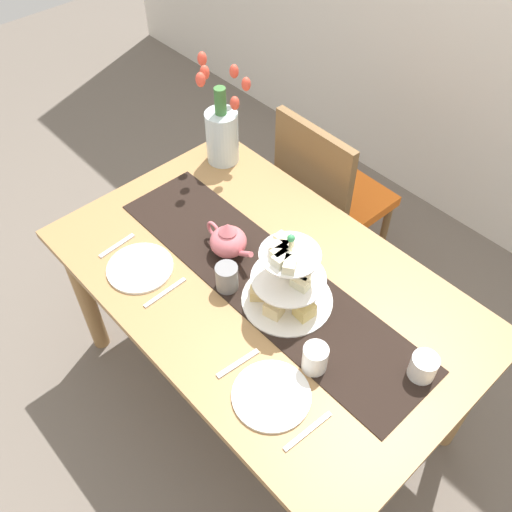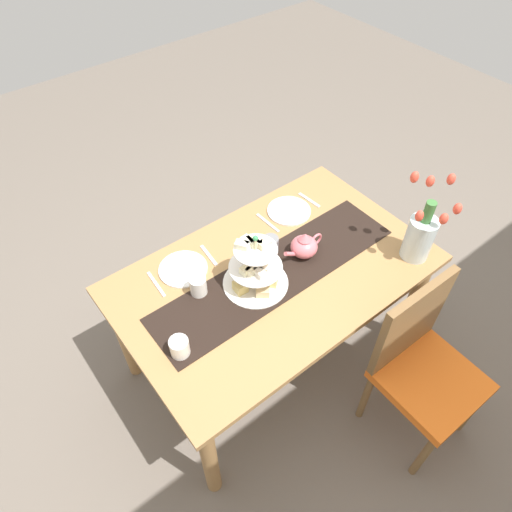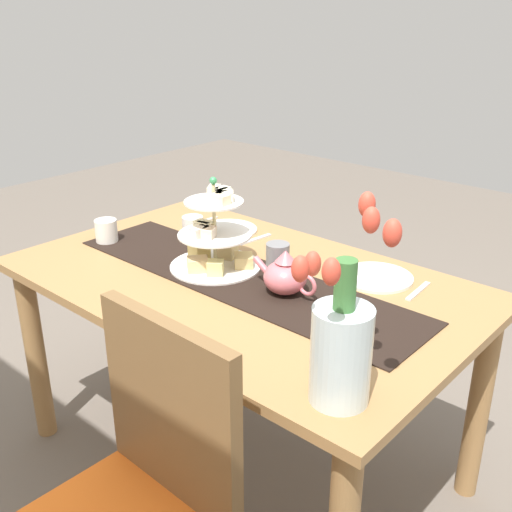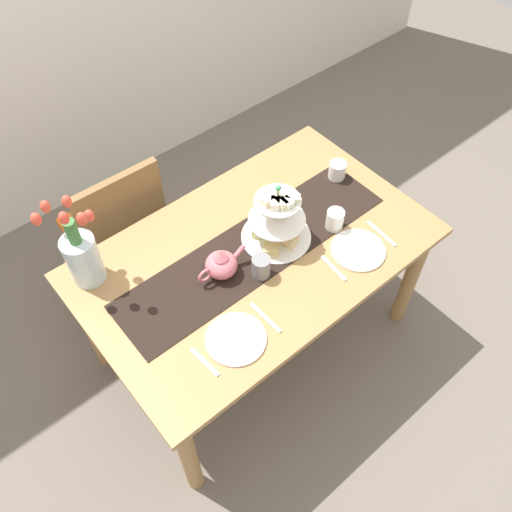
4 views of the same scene
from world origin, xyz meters
TOP-DOWN VIEW (x-y plane):
  - ground_plane at (0.00, 0.00)m, footprint 8.00×8.00m
  - dining_table at (0.00, 0.00)m, footprint 1.48×0.92m
  - chair_left at (-0.31, 0.69)m, footprint 0.43×0.43m
  - table_runner at (0.00, 0.01)m, footprint 1.26×0.31m
  - tiered_cake_stand at (0.12, -0.00)m, footprint 0.30×0.30m
  - teapot at (-0.18, 0.00)m, footprint 0.24×0.13m
  - tulip_vase at (-0.60, 0.33)m, footprint 0.21×0.24m
  - cream_jug at (0.58, 0.10)m, footprint 0.08×0.08m
  - dinner_plate_left at (-0.33, -0.28)m, footprint 0.23×0.23m
  - fork_left at (-0.47, -0.28)m, footprint 0.03×0.15m
  - knife_left at (-0.18, -0.28)m, footprint 0.02×0.17m
  - dinner_plate_right at (0.33, -0.28)m, footprint 0.23×0.23m
  - fork_right at (0.19, -0.28)m, footprint 0.03×0.15m
  - knife_right at (0.48, -0.28)m, footprint 0.03×0.17m
  - mug_grey at (-0.06, -0.11)m, footprint 0.08×0.08m
  - mug_white_text at (0.35, -0.12)m, footprint 0.08×0.08m

SIDE VIEW (x-z plane):
  - ground_plane at x=0.00m, z-range 0.00..0.00m
  - chair_left at x=-0.31m, z-range 0.05..0.96m
  - dining_table at x=0.00m, z-range 0.26..0.98m
  - table_runner at x=0.00m, z-range 0.72..0.73m
  - fork_left at x=-0.47m, z-range 0.72..0.73m
  - knife_left at x=-0.18m, z-range 0.72..0.73m
  - fork_right at x=0.19m, z-range 0.72..0.73m
  - knife_right at x=0.48m, z-range 0.72..0.73m
  - dinner_plate_left at x=-0.33m, z-range 0.72..0.73m
  - dinner_plate_right at x=0.33m, z-range 0.72..0.73m
  - cream_jug at x=0.58m, z-range 0.72..0.81m
  - mug_white_text at x=0.35m, z-range 0.72..0.82m
  - mug_grey at x=-0.06m, z-range 0.73..0.82m
  - teapot at x=-0.18m, z-range 0.72..0.85m
  - tiered_cake_stand at x=0.12m, z-range 0.67..0.97m
  - tulip_vase at x=-0.60m, z-range 0.65..1.09m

